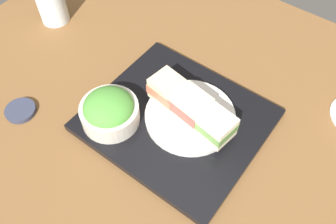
{
  "coord_description": "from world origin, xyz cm",
  "views": [
    {
      "loc": [
        22.63,
        -42.16,
        66.23
      ],
      "look_at": [
        -4.28,
        -6.34,
        5.0
      ],
      "focal_mm": 37.97,
      "sensor_mm": 36.0,
      "label": 1
    }
  ],
  "objects_px": {
    "sandwich_near": "(169,89)",
    "sandwich_far": "(215,125)",
    "salad_bowl": "(109,111)",
    "drinking_glass": "(51,3)",
    "sandwich_plate": "(190,116)",
    "sandwich_middle": "(191,106)",
    "small_sauce_dish": "(21,111)"
  },
  "relations": [
    {
      "from": "sandwich_near",
      "to": "sandwich_far",
      "type": "xyz_separation_m",
      "value": [
        0.13,
        -0.02,
        -0.0
      ]
    },
    {
      "from": "salad_bowl",
      "to": "drinking_glass",
      "type": "bearing_deg",
      "value": 155.04
    },
    {
      "from": "sandwich_plate",
      "to": "drinking_glass",
      "type": "relative_size",
      "value": 1.85
    },
    {
      "from": "sandwich_near",
      "to": "drinking_glass",
      "type": "xyz_separation_m",
      "value": [
        -0.44,
        0.06,
        -0.01
      ]
    },
    {
      "from": "drinking_glass",
      "to": "salad_bowl",
      "type": "bearing_deg",
      "value": -24.96
    },
    {
      "from": "sandwich_plate",
      "to": "sandwich_far",
      "type": "bearing_deg",
      "value": -8.04
    },
    {
      "from": "sandwich_middle",
      "to": "salad_bowl",
      "type": "height_order",
      "value": "salad_bowl"
    },
    {
      "from": "salad_bowl",
      "to": "drinking_glass",
      "type": "distance_m",
      "value": 0.41
    },
    {
      "from": "sandwich_near",
      "to": "sandwich_far",
      "type": "distance_m",
      "value": 0.13
    },
    {
      "from": "sandwich_plate",
      "to": "salad_bowl",
      "type": "height_order",
      "value": "salad_bowl"
    },
    {
      "from": "sandwich_near",
      "to": "small_sauce_dish",
      "type": "relative_size",
      "value": 1.19
    },
    {
      "from": "drinking_glass",
      "to": "small_sauce_dish",
      "type": "xyz_separation_m",
      "value": [
        0.18,
        -0.28,
        -0.05
      ]
    },
    {
      "from": "sandwich_near",
      "to": "salad_bowl",
      "type": "xyz_separation_m",
      "value": [
        -0.07,
        -0.12,
        -0.01
      ]
    },
    {
      "from": "sandwich_near",
      "to": "sandwich_middle",
      "type": "bearing_deg",
      "value": -8.04
    },
    {
      "from": "small_sauce_dish",
      "to": "salad_bowl",
      "type": "bearing_deg",
      "value": 27.76
    },
    {
      "from": "drinking_glass",
      "to": "sandwich_plate",
      "type": "bearing_deg",
      "value": -7.3
    },
    {
      "from": "sandwich_near",
      "to": "sandwich_far",
      "type": "bearing_deg",
      "value": -8.04
    },
    {
      "from": "sandwich_far",
      "to": "salad_bowl",
      "type": "relative_size",
      "value": 0.65
    },
    {
      "from": "sandwich_near",
      "to": "drinking_glass",
      "type": "distance_m",
      "value": 0.45
    },
    {
      "from": "salad_bowl",
      "to": "drinking_glass",
      "type": "height_order",
      "value": "drinking_glass"
    },
    {
      "from": "small_sauce_dish",
      "to": "sandwich_near",
      "type": "bearing_deg",
      "value": 39.99
    },
    {
      "from": "sandwich_plate",
      "to": "sandwich_near",
      "type": "height_order",
      "value": "sandwich_near"
    },
    {
      "from": "sandwich_near",
      "to": "sandwich_middle",
      "type": "distance_m",
      "value": 0.07
    },
    {
      "from": "sandwich_plate",
      "to": "sandwich_far",
      "type": "height_order",
      "value": "sandwich_far"
    },
    {
      "from": "sandwich_middle",
      "to": "sandwich_far",
      "type": "distance_m",
      "value": 0.07
    },
    {
      "from": "sandwich_far",
      "to": "drinking_glass",
      "type": "xyz_separation_m",
      "value": [
        -0.58,
        0.07,
        -0.01
      ]
    },
    {
      "from": "sandwich_plate",
      "to": "small_sauce_dish",
      "type": "xyz_separation_m",
      "value": [
        -0.33,
        -0.21,
        -0.02
      ]
    },
    {
      "from": "sandwich_plate",
      "to": "small_sauce_dish",
      "type": "relative_size",
      "value": 2.87
    },
    {
      "from": "sandwich_plate",
      "to": "sandwich_near",
      "type": "bearing_deg",
      "value": 171.96
    },
    {
      "from": "sandwich_far",
      "to": "sandwich_near",
      "type": "bearing_deg",
      "value": 171.96
    },
    {
      "from": "sandwich_far",
      "to": "small_sauce_dish",
      "type": "xyz_separation_m",
      "value": [
        -0.39,
        -0.2,
        -0.05
      ]
    },
    {
      "from": "sandwich_middle",
      "to": "small_sauce_dish",
      "type": "relative_size",
      "value": 1.25
    }
  ]
}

